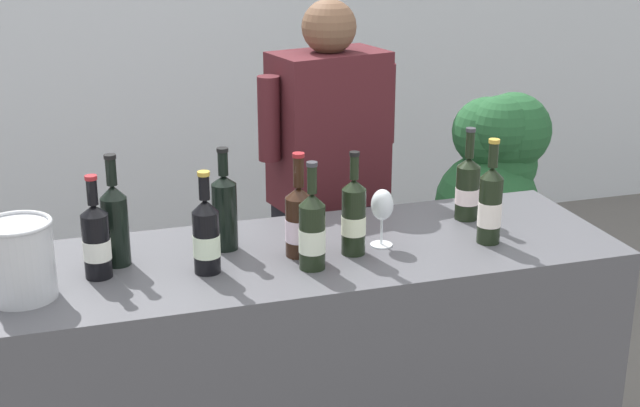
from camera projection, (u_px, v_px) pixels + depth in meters
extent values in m
cube|color=silver|center=(162.00, 6.00, 4.94)|extent=(8.00, 0.10, 2.80)
cube|color=#4C4C51|center=(288.00, 388.00, 2.90)|extent=(2.08, 0.65, 0.95)
cylinder|color=black|center=(97.00, 246.00, 2.54)|extent=(0.08, 0.08, 0.19)
cone|color=black|center=(94.00, 210.00, 2.51)|extent=(0.08, 0.08, 0.03)
cylinder|color=black|center=(92.00, 192.00, 2.49)|extent=(0.03, 0.03, 0.07)
cylinder|color=maroon|center=(91.00, 178.00, 2.48)|extent=(0.03, 0.03, 0.01)
cylinder|color=white|center=(97.00, 249.00, 2.55)|extent=(0.08, 0.08, 0.06)
cylinder|color=black|center=(299.00, 227.00, 2.70)|extent=(0.08, 0.08, 0.18)
cone|color=black|center=(299.00, 192.00, 2.66)|extent=(0.08, 0.08, 0.03)
cylinder|color=black|center=(299.00, 172.00, 2.64)|extent=(0.03, 0.03, 0.09)
cylinder|color=maroon|center=(298.00, 155.00, 2.62)|extent=(0.04, 0.04, 0.01)
cylinder|color=silver|center=(299.00, 229.00, 2.70)|extent=(0.08, 0.08, 0.07)
cylinder|color=black|center=(312.00, 237.00, 2.60)|extent=(0.08, 0.08, 0.19)
cone|color=black|center=(312.00, 199.00, 2.56)|extent=(0.08, 0.08, 0.04)
cylinder|color=black|center=(312.00, 180.00, 2.54)|extent=(0.03, 0.03, 0.08)
cylinder|color=#333338|center=(312.00, 164.00, 2.53)|extent=(0.03, 0.03, 0.01)
cylinder|color=silver|center=(312.00, 240.00, 2.60)|extent=(0.08, 0.08, 0.07)
cylinder|color=black|center=(354.00, 222.00, 2.71)|extent=(0.07, 0.07, 0.21)
cone|color=black|center=(354.00, 184.00, 2.67)|extent=(0.07, 0.07, 0.03)
cylinder|color=black|center=(354.00, 168.00, 2.65)|extent=(0.03, 0.03, 0.07)
cylinder|color=black|center=(354.00, 154.00, 2.64)|extent=(0.03, 0.03, 0.01)
cylinder|color=#E3EBC4|center=(354.00, 225.00, 2.71)|extent=(0.08, 0.08, 0.06)
cylinder|color=black|center=(207.00, 242.00, 2.58)|extent=(0.08, 0.08, 0.19)
cone|color=black|center=(205.00, 206.00, 2.54)|extent=(0.08, 0.08, 0.04)
cylinder|color=black|center=(204.00, 188.00, 2.52)|extent=(0.03, 0.03, 0.07)
cylinder|color=#B79333|center=(203.00, 174.00, 2.51)|extent=(0.04, 0.04, 0.01)
cylinder|color=silver|center=(207.00, 245.00, 2.58)|extent=(0.08, 0.08, 0.07)
cylinder|color=black|center=(467.00, 193.00, 3.00)|extent=(0.08, 0.08, 0.18)
cone|color=black|center=(469.00, 162.00, 2.97)|extent=(0.08, 0.08, 0.03)
cylinder|color=black|center=(470.00, 145.00, 2.95)|extent=(0.03, 0.03, 0.09)
cylinder|color=#333338|center=(471.00, 130.00, 2.93)|extent=(0.03, 0.03, 0.01)
cylinder|color=silver|center=(467.00, 195.00, 3.00)|extent=(0.08, 0.08, 0.05)
cylinder|color=black|center=(116.00, 231.00, 2.63)|extent=(0.08, 0.08, 0.21)
cone|color=black|center=(113.00, 191.00, 2.59)|extent=(0.08, 0.08, 0.04)
cylinder|color=black|center=(111.00, 172.00, 2.57)|extent=(0.03, 0.03, 0.08)
cylinder|color=black|center=(110.00, 157.00, 2.55)|extent=(0.04, 0.04, 0.01)
cylinder|color=black|center=(490.00, 210.00, 2.79)|extent=(0.07, 0.07, 0.21)
cone|color=black|center=(492.00, 173.00, 2.75)|extent=(0.07, 0.07, 0.04)
cylinder|color=black|center=(493.00, 155.00, 2.73)|extent=(0.03, 0.03, 0.08)
cylinder|color=#B79333|center=(494.00, 141.00, 2.72)|extent=(0.03, 0.03, 0.01)
cylinder|color=white|center=(490.00, 214.00, 2.80)|extent=(0.07, 0.07, 0.08)
cylinder|color=black|center=(225.00, 217.00, 2.74)|extent=(0.08, 0.08, 0.21)
cone|color=black|center=(223.00, 180.00, 2.70)|extent=(0.08, 0.08, 0.03)
cylinder|color=black|center=(223.00, 164.00, 2.69)|extent=(0.03, 0.03, 0.07)
cylinder|color=black|center=(222.00, 150.00, 2.67)|extent=(0.04, 0.04, 0.01)
cylinder|color=silver|center=(381.00, 245.00, 2.80)|extent=(0.07, 0.07, 0.00)
cylinder|color=silver|center=(382.00, 231.00, 2.79)|extent=(0.01, 0.01, 0.09)
ellipsoid|color=silver|center=(382.00, 205.00, 2.76)|extent=(0.07, 0.07, 0.10)
ellipsoid|color=maroon|center=(382.00, 210.00, 2.76)|extent=(0.06, 0.06, 0.03)
cylinder|color=silver|center=(20.00, 262.00, 2.41)|extent=(0.18, 0.18, 0.21)
torus|color=silver|center=(15.00, 224.00, 2.37)|extent=(0.19, 0.19, 0.01)
cube|color=black|center=(328.00, 306.00, 3.56)|extent=(0.41, 0.31, 0.87)
cube|color=#47191E|center=(329.00, 129.00, 3.32)|extent=(0.45, 0.32, 0.57)
sphere|color=brown|center=(329.00, 27.00, 3.20)|extent=(0.20, 0.20, 0.20)
cylinder|color=#47191E|center=(385.00, 103.00, 3.41)|extent=(0.08, 0.08, 0.31)
cylinder|color=#47191E|center=(269.00, 119.00, 3.18)|extent=(0.08, 0.08, 0.31)
cylinder|color=brown|center=(488.00, 297.00, 4.37)|extent=(0.34, 0.34, 0.24)
sphere|color=#23562D|center=(487.00, 132.00, 4.07)|extent=(0.32, 0.32, 0.32)
sphere|color=#23562D|center=(506.00, 133.00, 4.06)|extent=(0.33, 0.33, 0.33)
sphere|color=#23562D|center=(502.00, 164.00, 4.14)|extent=(0.33, 0.33, 0.33)
sphere|color=#23562D|center=(513.00, 131.00, 4.06)|extent=(0.35, 0.35, 0.35)
sphere|color=#23562D|center=(500.00, 128.00, 4.01)|extent=(0.29, 0.29, 0.29)
sphere|color=#23562D|center=(487.00, 203.00, 4.16)|extent=(0.48, 0.48, 0.48)
cylinder|color=#4C3823|center=(493.00, 217.00, 4.23)|extent=(0.05, 0.05, 0.60)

